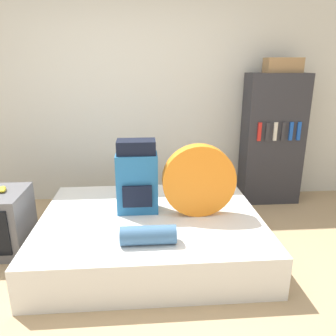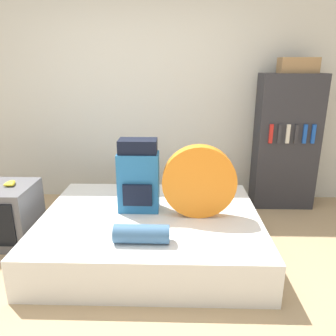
{
  "view_description": "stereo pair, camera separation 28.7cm",
  "coord_description": "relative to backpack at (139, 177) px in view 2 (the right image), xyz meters",
  "views": [
    {
      "loc": [
        0.13,
        -2.12,
        1.68
      ],
      "look_at": [
        0.34,
        0.62,
        0.81
      ],
      "focal_mm": 35.0,
      "sensor_mm": 36.0,
      "label": 1
    },
    {
      "loc": [
        0.41,
        -2.12,
        1.68
      ],
      "look_at": [
        0.34,
        0.62,
        0.81
      ],
      "focal_mm": 35.0,
      "sensor_mm": 36.0,
      "label": 2
    }
  ],
  "objects": [
    {
      "name": "banana_bunch",
      "position": [
        -1.23,
        0.05,
        -0.09
      ],
      "size": [
        0.12,
        0.14,
        0.04
      ],
      "color": "yellow",
      "rests_on": "television"
    },
    {
      "name": "tent_bag",
      "position": [
        0.55,
        -0.12,
        0.0
      ],
      "size": [
        0.66,
        0.13,
        0.66
      ],
      "color": "orange",
      "rests_on": "bed"
    },
    {
      "name": "television",
      "position": [
        -1.33,
        0.01,
        -0.4
      ],
      "size": [
        0.6,
        0.55,
        0.57
      ],
      "color": "#5B5B60",
      "rests_on": "ground_plane"
    },
    {
      "name": "cardboard_box",
      "position": [
        1.69,
        0.99,
        0.98
      ],
      "size": [
        0.41,
        0.21,
        0.17
      ],
      "color": "#99754C",
      "rests_on": "bookshelf"
    },
    {
      "name": "sleeping_roll",
      "position": [
        0.09,
        -0.61,
        -0.25
      ],
      "size": [
        0.43,
        0.15,
        0.15
      ],
      "color": "#3D668E",
      "rests_on": "bed"
    },
    {
      "name": "ground_plane",
      "position": [
        -0.06,
        -0.73,
        -0.69
      ],
      "size": [
        16.0,
        16.0,
        0.0
      ],
      "primitive_type": "plane",
      "color": "tan"
    },
    {
      "name": "bed",
      "position": [
        0.12,
        -0.11,
        -0.51
      ],
      "size": [
        1.98,
        1.58,
        0.36
      ],
      "color": "white",
      "rests_on": "ground_plane"
    },
    {
      "name": "backpack",
      "position": [
        0.0,
        0.0,
        0.0
      ],
      "size": [
        0.37,
        0.25,
        0.68
      ],
      "color": "#23669E",
      "rests_on": "bed"
    },
    {
      "name": "bookshelf",
      "position": [
        1.65,
        0.99,
        0.11
      ],
      "size": [
        0.71,
        0.36,
        1.58
      ],
      "color": "#2D2D33",
      "rests_on": "ground_plane"
    },
    {
      "name": "wall_back",
      "position": [
        -0.06,
        1.24,
        0.61
      ],
      "size": [
        8.0,
        0.05,
        2.6
      ],
      "color": "silver",
      "rests_on": "ground_plane"
    }
  ]
}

